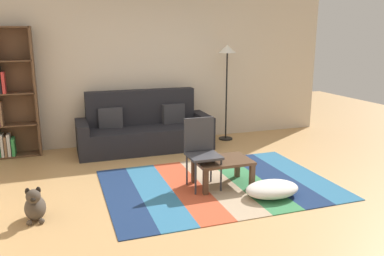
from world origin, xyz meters
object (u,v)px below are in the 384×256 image
(standing_lamp, at_px, (227,61))
(folding_chair, at_px, (201,147))
(couch, at_px, (144,130))
(coffee_table, at_px, (223,164))
(tv_remote, at_px, (217,157))
(pouf, at_px, (272,189))
(dog, at_px, (35,206))

(standing_lamp, bearing_deg, folding_chair, -121.45)
(couch, distance_m, standing_lamp, 1.95)
(coffee_table, bearing_deg, tv_remote, 121.15)
(pouf, bearing_deg, coffee_table, 127.98)
(couch, relative_size, standing_lamp, 1.29)
(folding_chair, bearing_deg, pouf, -1.59)
(couch, height_order, folding_chair, couch)
(standing_lamp, xyz_separation_m, tv_remote, (-1.04, -2.06, -1.09))
(pouf, distance_m, standing_lamp, 3.06)
(pouf, height_order, tv_remote, tv_remote)
(tv_remote, bearing_deg, standing_lamp, 73.06)
(dog, bearing_deg, couch, 53.32)
(coffee_table, height_order, folding_chair, folding_chair)
(couch, height_order, tv_remote, couch)
(pouf, xyz_separation_m, folding_chair, (-0.69, 0.62, 0.43))
(couch, xyz_separation_m, standing_lamp, (1.58, 0.12, 1.13))
(coffee_table, relative_size, dog, 1.81)
(coffee_table, bearing_deg, dog, -173.81)
(couch, relative_size, coffee_table, 3.14)
(pouf, distance_m, folding_chair, 1.02)
(couch, height_order, dog, couch)
(pouf, relative_size, dog, 1.71)
(coffee_table, bearing_deg, standing_lamp, 65.09)
(coffee_table, height_order, tv_remote, tv_remote)
(standing_lamp, height_order, folding_chair, standing_lamp)
(folding_chair, bearing_deg, couch, 139.88)
(couch, relative_size, pouf, 3.33)
(couch, distance_m, tv_remote, 2.02)
(pouf, relative_size, tv_remote, 4.53)
(pouf, relative_size, standing_lamp, 0.39)
(tv_remote, bearing_deg, dog, -162.04)
(dog, bearing_deg, standing_lamp, 36.07)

